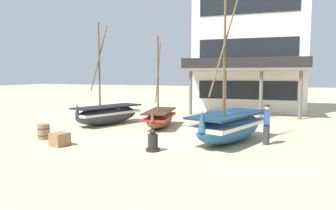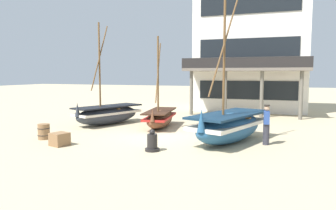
{
  "view_description": "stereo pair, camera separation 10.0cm",
  "coord_description": "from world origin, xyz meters",
  "px_view_note": "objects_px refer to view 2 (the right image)",
  "views": [
    {
      "loc": [
        5.32,
        -13.9,
        2.97
      ],
      "look_at": [
        0.0,
        1.0,
        1.4
      ],
      "focal_mm": 33.9,
      "sensor_mm": 36.0,
      "label": 1
    },
    {
      "loc": [
        5.42,
        -13.87,
        2.97
      ],
      "look_at": [
        0.0,
        1.0,
        1.4
      ],
      "focal_mm": 33.9,
      "sensor_mm": 36.0,
      "label": 2
    }
  ],
  "objects_px": {
    "fishing_boat_far_right": "(229,126)",
    "capstan_winch": "(152,143)",
    "fisherman_by_hull": "(266,125)",
    "wooden_barrel": "(44,132)",
    "harbor_building_main": "(251,50)",
    "fishing_boat_centre_large": "(108,114)",
    "cargo_crate": "(60,139)",
    "fishing_boat_near_left": "(160,118)"
  },
  "relations": [
    {
      "from": "fishing_boat_near_left",
      "to": "harbor_building_main",
      "type": "relative_size",
      "value": 0.51
    },
    {
      "from": "fishing_boat_far_right",
      "to": "harbor_building_main",
      "type": "relative_size",
      "value": 0.65
    },
    {
      "from": "harbor_building_main",
      "to": "fishing_boat_centre_large",
      "type": "bearing_deg",
      "value": -122.94
    },
    {
      "from": "fishing_boat_near_left",
      "to": "fisherman_by_hull",
      "type": "bearing_deg",
      "value": -23.47
    },
    {
      "from": "fisherman_by_hull",
      "to": "harbor_building_main",
      "type": "relative_size",
      "value": 0.17
    },
    {
      "from": "fishing_boat_centre_large",
      "to": "harbor_building_main",
      "type": "xyz_separation_m",
      "value": [
        7.06,
        10.89,
        4.25
      ]
    },
    {
      "from": "fishing_boat_far_right",
      "to": "cargo_crate",
      "type": "relative_size",
      "value": 9.85
    },
    {
      "from": "fishing_boat_centre_large",
      "to": "wooden_barrel",
      "type": "relative_size",
      "value": 8.32
    },
    {
      "from": "harbor_building_main",
      "to": "capstan_winch",
      "type": "bearing_deg",
      "value": -97.49
    },
    {
      "from": "wooden_barrel",
      "to": "harbor_building_main",
      "type": "height_order",
      "value": "harbor_building_main"
    },
    {
      "from": "cargo_crate",
      "to": "wooden_barrel",
      "type": "bearing_deg",
      "value": 151.74
    },
    {
      "from": "fishing_boat_centre_large",
      "to": "wooden_barrel",
      "type": "distance_m",
      "value": 4.74
    },
    {
      "from": "fisherman_by_hull",
      "to": "cargo_crate",
      "type": "relative_size",
      "value": 2.62
    },
    {
      "from": "fishing_boat_centre_large",
      "to": "harbor_building_main",
      "type": "relative_size",
      "value": 0.6
    },
    {
      "from": "fishing_boat_centre_large",
      "to": "fisherman_by_hull",
      "type": "distance_m",
      "value": 9.35
    },
    {
      "from": "cargo_crate",
      "to": "fishing_boat_near_left",
      "type": "bearing_deg",
      "value": 67.96
    },
    {
      "from": "fishing_boat_far_right",
      "to": "capstan_winch",
      "type": "height_order",
      "value": "fishing_boat_far_right"
    },
    {
      "from": "fishing_boat_centre_large",
      "to": "wooden_barrel",
      "type": "bearing_deg",
      "value": -96.38
    },
    {
      "from": "fishing_boat_far_right",
      "to": "capstan_winch",
      "type": "relative_size",
      "value": 7.55
    },
    {
      "from": "fishing_boat_centre_large",
      "to": "capstan_winch",
      "type": "relative_size",
      "value": 6.95
    },
    {
      "from": "fishing_boat_centre_large",
      "to": "harbor_building_main",
      "type": "distance_m",
      "value": 13.66
    },
    {
      "from": "fishing_boat_near_left",
      "to": "harbor_building_main",
      "type": "bearing_deg",
      "value": 70.7
    },
    {
      "from": "fishing_boat_near_left",
      "to": "cargo_crate",
      "type": "xyz_separation_m",
      "value": [
        -2.26,
        -5.59,
        -0.28
      ]
    },
    {
      "from": "fishing_boat_near_left",
      "to": "cargo_crate",
      "type": "distance_m",
      "value": 6.04
    },
    {
      "from": "fisherman_by_hull",
      "to": "wooden_barrel",
      "type": "bearing_deg",
      "value": -166.64
    },
    {
      "from": "cargo_crate",
      "to": "harbor_building_main",
      "type": "height_order",
      "value": "harbor_building_main"
    },
    {
      "from": "fishing_boat_near_left",
      "to": "fishing_boat_centre_large",
      "type": "distance_m",
      "value": 3.27
    },
    {
      "from": "wooden_barrel",
      "to": "capstan_winch",
      "type": "bearing_deg",
      "value": -3.65
    },
    {
      "from": "harbor_building_main",
      "to": "cargo_crate",
      "type": "bearing_deg",
      "value": -110.25
    },
    {
      "from": "fishing_boat_far_right",
      "to": "fisherman_by_hull",
      "type": "relative_size",
      "value": 3.76
    },
    {
      "from": "capstan_winch",
      "to": "cargo_crate",
      "type": "xyz_separation_m",
      "value": [
        -3.96,
        -0.47,
        -0.06
      ]
    },
    {
      "from": "wooden_barrel",
      "to": "fisherman_by_hull",
      "type": "bearing_deg",
      "value": 13.36
    },
    {
      "from": "fishing_boat_near_left",
      "to": "harbor_building_main",
      "type": "distance_m",
      "value": 12.26
    },
    {
      "from": "fisherman_by_hull",
      "to": "cargo_crate",
      "type": "distance_m",
      "value": 8.61
    },
    {
      "from": "fishing_boat_far_right",
      "to": "fisherman_by_hull",
      "type": "bearing_deg",
      "value": 0.33
    },
    {
      "from": "fisherman_by_hull",
      "to": "fishing_boat_near_left",
      "type": "bearing_deg",
      "value": 156.53
    },
    {
      "from": "fishing_boat_far_right",
      "to": "wooden_barrel",
      "type": "bearing_deg",
      "value": -164.25
    },
    {
      "from": "capstan_winch",
      "to": "cargo_crate",
      "type": "height_order",
      "value": "capstan_winch"
    },
    {
      "from": "capstan_winch",
      "to": "harbor_building_main",
      "type": "relative_size",
      "value": 0.09
    },
    {
      "from": "cargo_crate",
      "to": "harbor_building_main",
      "type": "distance_m",
      "value": 18.09
    },
    {
      "from": "fishing_boat_centre_large",
      "to": "fishing_boat_far_right",
      "type": "relative_size",
      "value": 0.92
    },
    {
      "from": "cargo_crate",
      "to": "harbor_building_main",
      "type": "relative_size",
      "value": 0.07
    }
  ]
}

